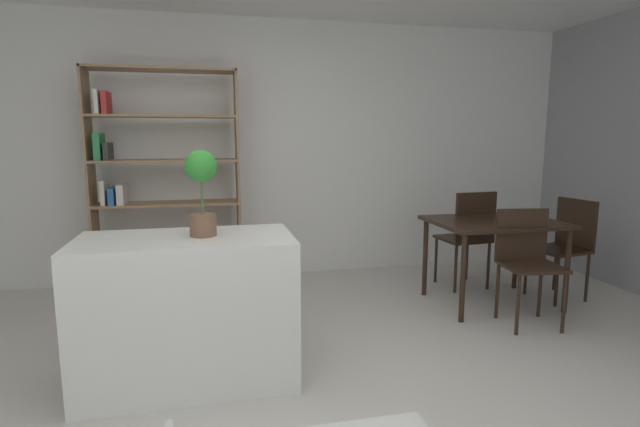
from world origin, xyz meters
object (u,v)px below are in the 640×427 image
(kitchen_island, at_px, (188,310))
(dining_chair_near, at_px, (526,255))
(potted_plant_on_island, at_px, (201,186))
(open_bookshelf, at_px, (155,188))
(dining_table, at_px, (494,230))
(dining_chair_far, at_px, (469,231))
(dining_chair_window_side, at_px, (566,240))

(kitchen_island, distance_m, dining_chair_near, 2.58)
(potted_plant_on_island, bearing_deg, open_bookshelf, 103.69)
(dining_table, bearing_deg, dining_chair_near, -88.41)
(dining_table, bearing_deg, kitchen_island, -162.03)
(kitchen_island, relative_size, dining_chair_near, 1.39)
(dining_table, bearing_deg, open_bookshelf, 159.72)
(dining_chair_near, bearing_deg, potted_plant_on_island, -163.56)
(dining_table, distance_m, dining_chair_far, 0.44)
(open_bookshelf, height_order, dining_chair_near, open_bookshelf)
(kitchen_island, distance_m, dining_chair_window_side, 3.39)
(potted_plant_on_island, distance_m, dining_table, 2.62)
(kitchen_island, bearing_deg, potted_plant_on_island, 11.01)
(dining_chair_window_side, bearing_deg, potted_plant_on_island, -83.42)
(dining_chair_near, bearing_deg, dining_chair_far, 98.23)
(potted_plant_on_island, distance_m, dining_chair_far, 2.80)
(potted_plant_on_island, height_order, open_bookshelf, open_bookshelf)
(open_bookshelf, bearing_deg, dining_table, -20.28)
(potted_plant_on_island, xyz_separation_m, dining_table, (2.44, 0.80, -0.52))
(kitchen_island, bearing_deg, dining_chair_window_side, 14.28)
(potted_plant_on_island, distance_m, dining_chair_window_side, 3.35)
(dining_chair_far, bearing_deg, dining_chair_window_side, 146.15)
(dining_chair_window_side, bearing_deg, dining_chair_far, -127.11)
(dining_chair_far, relative_size, dining_chair_window_side, 1.05)
(dining_chair_far, distance_m, dining_chair_window_side, 0.85)
(dining_chair_far, height_order, dining_chair_window_side, dining_chair_far)
(potted_plant_on_island, xyz_separation_m, dining_chair_far, (2.44, 1.23, -0.61))
(dining_chair_near, bearing_deg, open_bookshelf, 160.52)
(dining_table, height_order, dining_chair_near, dining_chair_near)
(kitchen_island, distance_m, potted_plant_on_island, 0.75)
(dining_table, xyz_separation_m, dining_chair_window_side, (0.75, 0.01, -0.13))
(open_bookshelf, relative_size, dining_table, 1.94)
(potted_plant_on_island, bearing_deg, kitchen_island, -168.99)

